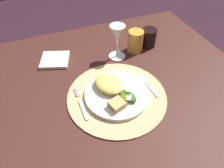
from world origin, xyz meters
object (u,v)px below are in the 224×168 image
amber_tumbler (135,41)px  dark_tumbler (149,38)px  napkin (55,60)px  spoon (145,81)px  wine_glass (117,36)px  dinner_plate (117,94)px  dining_table (103,115)px  fork (82,105)px

amber_tumbler → dark_tumbler: bearing=9.9°
amber_tumbler → napkin: bearing=171.3°
spoon → napkin: napkin is taller
wine_glass → dark_tumbler: wine_glass is taller
dinner_plate → napkin: bearing=121.1°
dinner_plate → napkin: 0.35m
spoon → napkin: 0.41m
napkin → wine_glass: size_ratio=0.76×
dining_table → spoon: 0.24m
dinner_plate → dining_table: bearing=132.1°
wine_glass → amber_tumbler: (0.10, 0.01, -0.06)m
fork → spoon: size_ratio=1.17×
dining_table → amber_tumbler: (0.23, 0.19, 0.21)m
spoon → wine_glass: bearing=101.5°
dinner_plate → wine_glass: (0.09, 0.23, 0.10)m
dark_tumbler → napkin: bearing=174.6°
dining_table → wine_glass: (0.14, 0.18, 0.27)m
napkin → wine_glass: wine_glass is taller
dining_table → wine_glass: bearing=53.1°
fork → dark_tumbler: bearing=31.8°
dining_table → dark_tumbler: dark_tumbler is taller
napkin → amber_tumbler: (0.37, -0.06, 0.04)m
dining_table → fork: size_ratio=7.74×
dinner_plate → fork: (-0.14, 0.00, -0.01)m
dinner_plate → wine_glass: 0.26m
napkin → wine_glass: bearing=-14.3°
napkin → dark_tumbler: bearing=-5.4°
fork → amber_tumbler: (0.33, 0.24, 0.04)m
dinner_plate → napkin: (-0.18, 0.30, -0.01)m
dining_table → dinner_plate: size_ratio=5.11×
amber_tumbler → dark_tumbler: 0.08m
dining_table → dinner_plate: dinner_plate is taller
napkin → dark_tumbler: size_ratio=1.39×
dinner_plate → amber_tumbler: 0.31m
fork → spoon: 0.27m
wine_glass → dining_table: bearing=-126.9°
fork → wine_glass: wine_glass is taller
spoon → napkin: bearing=139.3°
fork → napkin: bearing=98.3°
dining_table → amber_tumbler: amber_tumbler is taller
spoon → amber_tumbler: amber_tumbler is taller
amber_tumbler → dark_tumbler: (0.08, 0.01, -0.01)m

